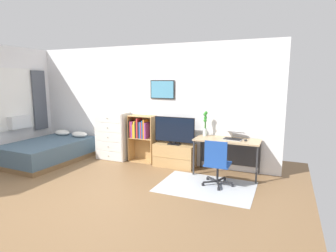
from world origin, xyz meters
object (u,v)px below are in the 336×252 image
Objects in this scene: bed at (49,151)px; laptop at (234,136)px; television at (174,131)px; computer_mouse at (246,140)px; dresser at (113,136)px; bamboo_vase at (205,124)px; office_chair at (217,162)px; bookshelf at (141,134)px; tv_stand at (175,155)px; desk at (228,145)px.

bed is 4.58× the size of laptop.
computer_mouse is (1.53, -0.08, -0.06)m from television.
dresser reaches higher than computer_mouse.
bamboo_vase is (2.27, 0.08, 0.42)m from dresser.
bookshelf is at bearing 156.96° from office_chair.
tv_stand is 1.06× the size of office_chair.
bamboo_vase is at bearing 118.36° from office_chair.
bookshelf is 2.18m from office_chair.
computer_mouse is 0.91m from bamboo_vase.
desk is at bearing 0.06° from dresser.
television is 1.19m from desk.
television is (0.87, -0.07, 0.15)m from bookshelf.
desk is (2.78, 0.00, 0.03)m from dresser.
office_chair is (-0.04, -0.77, -0.15)m from desk.
computer_mouse is 0.20× the size of bamboo_vase.
television is 1.08× the size of office_chair.
dresser is at bearing -175.38° from bookshelf.
tv_stand is (0.87, -0.04, -0.41)m from bookshelf.
bed is 2.36× the size of office_chair.
desk is at bearing -1.60° from bookshelf.
desk is 1.50× the size of office_chair.
tv_stand is (2.90, 0.79, 0.01)m from bed.
bed is at bearing -164.73° from tv_stand.
bookshelf is 2.15m from laptop.
office_chair reaches higher than computer_mouse.
desk is 2.91× the size of laptop.
bed is 3.01m from tv_stand.
laptop is at bearing -1.15° from bookshelf.
desk is (1.17, -0.01, 0.35)m from tv_stand.
bed is at bearing -165.14° from television.
bed reaches higher than tv_stand.
bookshelf is 0.85× the size of desk.
laptop is at bearing 157.29° from computer_mouse.
bookshelf reaches higher than computer_mouse.
computer_mouse is (2.40, -0.15, 0.09)m from bookshelf.
laptop is 4.26× the size of computer_mouse.
dresser is 2.90m from laptop.
computer_mouse is at bearing -3.83° from tv_stand.
dresser reaches higher than laptop.
dresser is 11.07× the size of computer_mouse.
dresser is 1.34× the size of office_chair.
bookshelf reaches higher than desk.
desk is (1.17, 0.01, -0.21)m from television.
desk is at bearing -166.06° from laptop.
computer_mouse is at bearing 59.20° from office_chair.
bookshelf is at bearing 4.62° from dresser.
dresser reaches higher than office_chair.
bookshelf is (2.04, 0.84, 0.42)m from bed.
desk is at bearing 12.63° from bed.
bookshelf is 2.40m from computer_mouse.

